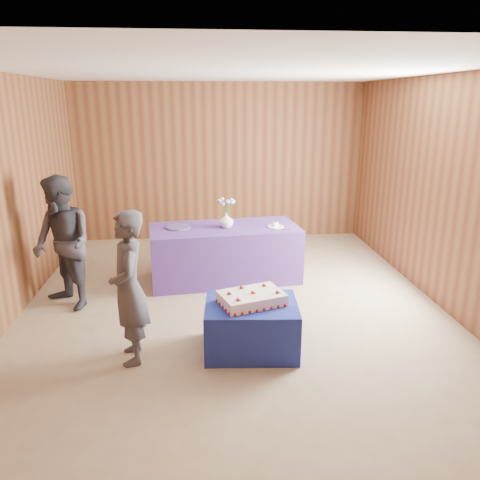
{
  "coord_description": "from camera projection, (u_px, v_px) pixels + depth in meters",
  "views": [
    {
      "loc": [
        -0.38,
        -5.19,
        2.41
      ],
      "look_at": [
        0.1,
        0.1,
        0.81
      ],
      "focal_mm": 35.0,
      "sensor_mm": 36.0,
      "label": 1
    }
  ],
  "objects": [
    {
      "name": "ground",
      "position": [
        233.0,
        306.0,
        5.68
      ],
      "size": [
        6.0,
        6.0,
        0.0
      ],
      "primitive_type": "plane",
      "color": "gray",
      "rests_on": "ground"
    },
    {
      "name": "room_shell",
      "position": [
        232.0,
        157.0,
        5.16
      ],
      "size": [
        5.04,
        6.04,
        2.72
      ],
      "color": "brown",
      "rests_on": "ground"
    },
    {
      "name": "cake_table",
      "position": [
        251.0,
        327.0,
        4.63
      ],
      "size": [
        0.95,
        0.77,
        0.5
      ],
      "primitive_type": "cube",
      "rotation": [
        0.0,
        0.0,
        -0.08
      ],
      "color": "#1B2197",
      "rests_on": "ground"
    },
    {
      "name": "serving_table",
      "position": [
        225.0,
        253.0,
        6.45
      ],
      "size": [
        2.09,
        1.11,
        0.75
      ],
      "primitive_type": "cube",
      "rotation": [
        0.0,
        0.0,
        0.11
      ],
      "color": "#5B3593",
      "rests_on": "ground"
    },
    {
      "name": "sheet_cake",
      "position": [
        252.0,
        298.0,
        4.55
      ],
      "size": [
        0.73,
        0.6,
        0.15
      ],
      "rotation": [
        0.0,
        0.0,
        0.32
      ],
      "color": "white",
      "rests_on": "cake_table"
    },
    {
      "name": "vase",
      "position": [
        226.0,
        220.0,
        6.29
      ],
      "size": [
        0.2,
        0.2,
        0.2
      ],
      "primitive_type": "imported",
      "rotation": [
        0.0,
        0.0,
        0.07
      ],
      "color": "white",
      "rests_on": "serving_table"
    },
    {
      "name": "flower_spray",
      "position": [
        226.0,
        201.0,
        6.22
      ],
      "size": [
        0.24,
        0.24,
        0.19
      ],
      "color": "#306D2B",
      "rests_on": "vase"
    },
    {
      "name": "platter",
      "position": [
        178.0,
        227.0,
        6.28
      ],
      "size": [
        0.36,
        0.36,
        0.02
      ],
      "primitive_type": "cylinder",
      "rotation": [
        0.0,
        0.0,
        -0.1
      ],
      "color": "#51458B",
      "rests_on": "serving_table"
    },
    {
      "name": "plate",
      "position": [
        276.0,
        227.0,
        6.33
      ],
      "size": [
        0.3,
        0.3,
        0.01
      ],
      "primitive_type": "cylinder",
      "rotation": [
        0.0,
        0.0,
        0.47
      ],
      "color": "white",
      "rests_on": "serving_table"
    },
    {
      "name": "cake_slice",
      "position": [
        276.0,
        224.0,
        6.32
      ],
      "size": [
        0.08,
        0.08,
        0.08
      ],
      "rotation": [
        0.0,
        0.0,
        0.38
      ],
      "color": "white",
      "rests_on": "plate"
    },
    {
      "name": "knife",
      "position": [
        281.0,
        229.0,
        6.21
      ],
      "size": [
        0.26,
        0.09,
        0.0
      ],
      "primitive_type": "cube",
      "rotation": [
        0.0,
        0.0,
        -0.25
      ],
      "color": "#ADADB1",
      "rests_on": "serving_table"
    },
    {
      "name": "guest_left",
      "position": [
        129.0,
        288.0,
        4.32
      ],
      "size": [
        0.44,
        0.59,
        1.47
      ],
      "primitive_type": "imported",
      "rotation": [
        0.0,
        0.0,
        -1.4
      ],
      "color": "#3A3B45",
      "rests_on": "ground"
    },
    {
      "name": "guest_right",
      "position": [
        63.0,
        244.0,
        5.45
      ],
      "size": [
        0.97,
        0.98,
        1.59
      ],
      "primitive_type": "imported",
      "rotation": [
        0.0,
        0.0,
        -0.8
      ],
      "color": "#31313B",
      "rests_on": "ground"
    }
  ]
}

